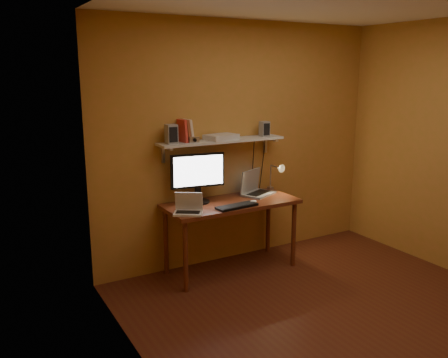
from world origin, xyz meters
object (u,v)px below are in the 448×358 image
desk (231,210)px  netbook (188,208)px  keyboard (237,206)px  desk_lamp (277,173)px  shelf_camera (194,140)px  laptop (255,188)px  router (221,137)px  speaker_left (171,134)px  wall_shelf (222,141)px  monitor (198,175)px  mouse (253,202)px  speaker_right (264,129)px

desk → netbook: (-0.56, -0.15, 0.14)m
keyboard → netbook: bearing=168.6°
keyboard → desk_lamp: desk_lamp is taller
desk_lamp → shelf_camera: shelf_camera is taller
desk → laptop: laptop is taller
laptop → netbook: 0.99m
shelf_camera → router: bearing=11.0°
laptop → shelf_camera: shelf_camera is taller
speaker_left → router: speaker_left is taller
wall_shelf → shelf_camera: (-0.35, -0.06, 0.05)m
wall_shelf → router: (-0.01, 0.00, 0.04)m
keyboard → router: bearing=78.3°
monitor → keyboard: size_ratio=1.30×
desk_lamp → shelf_camera: 1.10m
laptop → keyboard: size_ratio=0.99×
netbook → mouse: (0.72, -0.01, -0.04)m
netbook → shelf_camera: (0.21, 0.28, 0.60)m
mouse → desk_lamp: 0.60m
netbook → router: 0.88m
wall_shelf → keyboard: (-0.06, -0.40, -0.60)m
laptop → desk_lamp: 0.31m
wall_shelf → router: 0.04m
monitor → desk_lamp: 0.97m
monitor → shelf_camera: bearing=-152.3°
netbook → keyboard: 0.51m
netbook → router: router is taller
desk → wall_shelf: size_ratio=1.00×
desk → speaker_right: size_ratio=8.56×
desk → mouse: bearing=-43.9°
keyboard → speaker_left: bearing=137.4°
keyboard → router: 0.76m
desk_lamp → speaker_right: (-0.14, 0.06, 0.50)m
desk_lamp → shelf_camera: bearing=179.8°
netbook → keyboard: (0.50, -0.06, -0.04)m
speaker_right → shelf_camera: 0.88m
wall_shelf → netbook: (-0.56, -0.34, -0.55)m
mouse → netbook: bearing=165.1°
desk_lamp → speaker_left: bearing=176.9°
netbook → desk_lamp: (1.22, 0.27, 0.15)m
netbook → keyboard: bearing=27.0°
desk_lamp → speaker_right: 0.52m
laptop → router: bearing=147.0°
netbook → mouse: size_ratio=3.61×
desk_lamp → speaker_left: 1.33m
wall_shelf → keyboard: 0.72m
desk → speaker_left: speaker_left is taller
wall_shelf → shelf_camera: size_ratio=13.41×
shelf_camera → netbook: bearing=-126.8°
mouse → speaker_left: (-0.74, 0.35, 0.70)m
shelf_camera → desk_lamp: bearing=-0.2°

